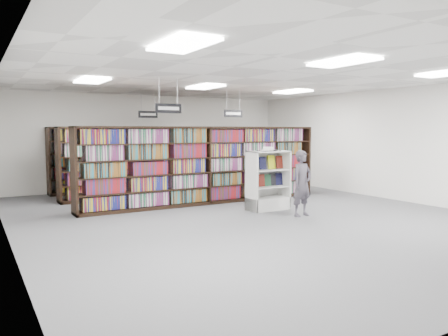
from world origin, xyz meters
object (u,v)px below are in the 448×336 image
endcap_display (267,190)px  open_book (269,150)px  shopper (302,183)px  bookshelf_row_near (205,165)px

endcap_display → open_book: 1.03m
shopper → bookshelf_row_near: bearing=104.5°
bookshelf_row_near → shopper: bearing=-67.6°
endcap_display → open_book: bearing=-108.1°
bookshelf_row_near → shopper: 2.93m
bookshelf_row_near → open_book: bookshelf_row_near is taller
endcap_display → open_book: open_book is taller
endcap_display → shopper: shopper is taller
bookshelf_row_near → shopper: size_ratio=4.56×
bookshelf_row_near → endcap_display: (0.90, -1.61, -0.56)m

